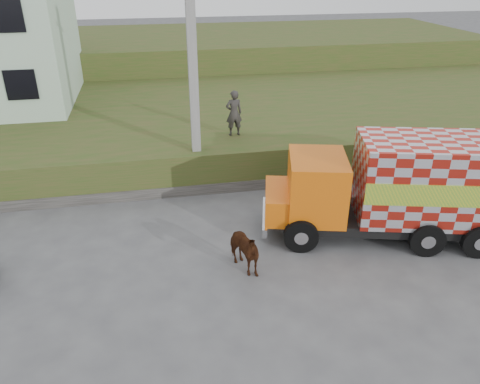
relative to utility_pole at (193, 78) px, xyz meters
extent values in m
plane|color=#474749|center=(1.00, -4.60, -4.08)|extent=(120.00, 120.00, 0.00)
cube|color=#2E4C19|center=(1.00, 5.40, -3.33)|extent=(40.00, 12.00, 1.50)
cube|color=#2E4C19|center=(1.00, 17.40, -2.58)|extent=(40.00, 12.00, 3.00)
cube|color=#595651|center=(-1.00, -0.40, -3.88)|extent=(16.00, 0.50, 0.40)
cube|color=gray|center=(0.00, 0.00, -0.08)|extent=(0.30, 0.30, 8.00)
cube|color=black|center=(5.28, -4.35, -3.48)|extent=(6.51, 3.48, 0.32)
cube|color=#D65B0B|center=(3.16, -3.81, -2.48)|extent=(2.11, 2.44, 1.83)
cube|color=#D65B0B|center=(2.14, -3.55, -3.03)|extent=(1.36, 2.08, 0.82)
cube|color=silver|center=(6.34, -4.62, -2.16)|extent=(4.61, 3.16, 2.37)
cube|color=yellow|center=(6.06, -5.70, -2.16)|extent=(4.08, 1.08, 0.64)
cube|color=yellow|center=(6.62, -3.55, -2.16)|extent=(4.08, 1.08, 0.64)
cube|color=silver|center=(1.70, -3.44, -3.57)|extent=(0.65, 2.07, 0.27)
cylinder|color=black|center=(2.46, -4.71, -3.57)|extent=(1.05, 0.56, 1.00)
cylinder|color=black|center=(2.98, -2.68, -3.57)|extent=(1.05, 0.56, 1.00)
cylinder|color=black|center=(5.90, -5.60, -3.57)|extent=(1.05, 0.56, 1.00)
cylinder|color=black|center=(6.42, -3.56, -3.57)|extent=(1.05, 0.56, 1.00)
cylinder|color=black|center=(7.32, -5.96, -3.57)|extent=(1.05, 0.56, 1.00)
cylinder|color=black|center=(7.84, -3.92, -3.57)|extent=(1.05, 0.56, 1.00)
imported|color=#36150D|center=(0.59, -5.30, -3.43)|extent=(1.22, 1.67, 1.28)
imported|color=#282624|center=(1.61, 1.31, -1.70)|extent=(0.67, 0.47, 1.75)
camera|label=1|loc=(-1.48, -15.61, 3.60)|focal=35.00mm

